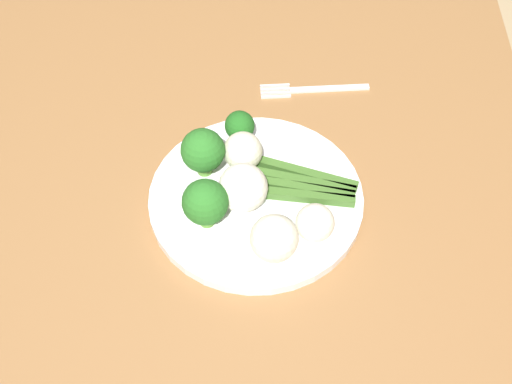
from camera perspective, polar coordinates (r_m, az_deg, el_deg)
name	(u,v)px	position (r m, az deg, el deg)	size (l,w,h in m)	color
dining_table	(221,231)	(0.90, -3.24, -3.68)	(1.26, 0.89, 0.73)	olive
plate	(256,198)	(0.79, 0.00, -0.55)	(0.28, 0.28, 0.01)	white
asparagus_bundle	(302,185)	(0.79, 4.30, 0.69)	(0.07, 0.14, 0.01)	#3D6626
broccoli_near_center	(203,151)	(0.78, -4.96, 3.82)	(0.06, 0.06, 0.07)	#568E33
broccoli_front_left	(240,126)	(0.83, -1.53, 6.14)	(0.04, 0.04, 0.05)	#4C7F2B
broccoli_back_right	(205,203)	(0.73, -4.74, -1.00)	(0.06, 0.06, 0.07)	#568E33
cauliflower_mid	(274,238)	(0.71, 1.70, -4.33)	(0.06, 0.06, 0.06)	silver
cauliflower_back	(243,151)	(0.80, -1.23, 3.81)	(0.05, 0.05, 0.05)	beige
cauliflower_left	(243,188)	(0.75, -1.22, 0.40)	(0.06, 0.06, 0.06)	white
cauliflower_edge	(315,223)	(0.74, 5.51, -2.87)	(0.05, 0.05, 0.05)	silver
fork	(313,89)	(0.94, 5.31, 9.48)	(0.04, 0.17, 0.00)	silver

